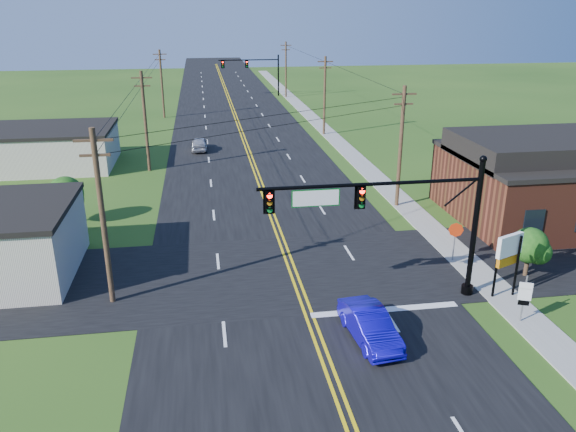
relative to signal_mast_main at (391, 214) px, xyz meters
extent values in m
plane|color=#254814|center=(-4.34, -8.00, -4.75)|extent=(260.00, 260.00, 0.00)
cube|color=black|center=(-4.34, 42.00, -4.73)|extent=(16.00, 220.00, 0.04)
cube|color=black|center=(-4.34, 4.00, -4.73)|extent=(70.00, 10.00, 0.04)
cube|color=gray|center=(6.16, 32.00, -4.71)|extent=(2.00, 160.00, 0.08)
cylinder|color=black|center=(4.46, 0.00, -1.15)|extent=(0.28, 0.28, 7.20)
cylinder|color=black|center=(4.46, 0.00, -4.50)|extent=(0.60, 0.60, 0.50)
sphere|color=black|center=(4.46, 0.00, 2.55)|extent=(0.36, 0.36, 0.36)
cylinder|color=black|center=(-1.04, 0.00, 1.55)|extent=(11.00, 0.18, 0.18)
cube|color=#055D16|center=(-3.74, 0.00, 1.00)|extent=(2.30, 0.06, 0.85)
cylinder|color=black|center=(4.46, 72.00, -1.15)|extent=(0.28, 0.28, 7.20)
cylinder|color=black|center=(4.46, 72.00, -4.50)|extent=(0.60, 0.60, 0.50)
sphere|color=black|center=(4.46, 72.00, 2.55)|extent=(0.36, 0.36, 0.36)
cylinder|color=black|center=(-0.54, 72.00, 1.25)|extent=(10.00, 0.18, 0.18)
cube|color=#055D16|center=(-3.74, 72.00, 0.70)|extent=(2.30, 0.06, 0.85)
cube|color=#5C281A|center=(15.66, 10.00, -2.55)|extent=(14.00, 11.00, 4.40)
cube|color=black|center=(15.66, 10.00, -0.20)|extent=(14.20, 11.20, 0.30)
cube|color=silver|center=(-23.34, 30.00, -3.05)|extent=(12.00, 9.00, 3.40)
cube|color=black|center=(-23.34, 30.00, -1.20)|extent=(12.20, 9.20, 0.30)
cylinder|color=#352918|center=(-13.84, 2.00, -0.25)|extent=(0.28, 0.28, 9.00)
cube|color=#352918|center=(-13.84, 2.00, 3.65)|extent=(1.80, 0.12, 0.12)
cube|color=#352918|center=(-13.84, 2.00, 2.95)|extent=(1.40, 0.12, 0.12)
cylinder|color=#352918|center=(-13.84, 27.00, -0.25)|extent=(0.28, 0.28, 9.00)
cube|color=#352918|center=(-13.84, 27.00, 3.65)|extent=(1.80, 0.12, 0.12)
cube|color=#352918|center=(-13.84, 27.00, 2.95)|extent=(1.40, 0.12, 0.12)
cylinder|color=#352918|center=(-13.84, 54.00, -0.25)|extent=(0.28, 0.28, 9.00)
cube|color=#352918|center=(-13.84, 54.00, 3.65)|extent=(1.80, 0.12, 0.12)
cube|color=#352918|center=(-13.84, 54.00, 2.95)|extent=(1.40, 0.12, 0.12)
cylinder|color=#352918|center=(5.46, 14.00, -0.25)|extent=(0.28, 0.28, 9.00)
cube|color=#352918|center=(5.46, 14.00, 3.65)|extent=(1.80, 0.12, 0.12)
cube|color=#352918|center=(5.46, 14.00, 2.95)|extent=(1.40, 0.12, 0.12)
cylinder|color=#352918|center=(5.46, 40.00, -0.25)|extent=(0.28, 0.28, 9.00)
cube|color=#352918|center=(5.46, 40.00, 3.65)|extent=(1.80, 0.12, 0.12)
cube|color=#352918|center=(5.46, 40.00, 2.95)|extent=(1.40, 0.12, 0.12)
cylinder|color=#352918|center=(5.46, 70.00, -0.25)|extent=(0.28, 0.28, 9.00)
cube|color=#352918|center=(5.46, 70.00, 3.65)|extent=(1.80, 0.12, 0.12)
cube|color=#352918|center=(5.46, 70.00, 2.95)|extent=(1.40, 0.12, 0.12)
cylinder|color=#352918|center=(11.66, 18.00, -3.83)|extent=(0.24, 0.24, 1.85)
sphere|color=#134310|center=(11.66, 18.00, -2.15)|extent=(3.00, 3.00, 3.00)
cylinder|color=#352918|center=(8.66, 1.50, -4.09)|extent=(0.24, 0.24, 1.32)
sphere|color=#134310|center=(8.66, 1.50, -2.89)|extent=(2.00, 2.00, 2.00)
cylinder|color=#352918|center=(-18.34, 14.00, -3.98)|extent=(0.24, 0.24, 1.54)
sphere|color=#134310|center=(-18.34, 14.00, -2.58)|extent=(2.40, 2.40, 2.40)
imported|color=#1108AE|center=(-1.88, -3.46, -4.02)|extent=(2.03, 4.58, 1.46)
imported|color=#ACABB0|center=(-9.19, 34.17, -4.06)|extent=(1.75, 4.12, 1.39)
cylinder|color=slate|center=(5.71, -3.07, -3.52)|extent=(0.10, 0.10, 2.47)
cube|color=white|center=(5.71, -3.11, -2.79)|extent=(0.58, 0.27, 0.34)
cube|color=white|center=(5.71, -3.11, -3.23)|extent=(0.58, 0.27, 0.62)
cube|color=black|center=(5.71, -3.11, -3.68)|extent=(0.48, 0.22, 0.25)
cylinder|color=slate|center=(5.46, 4.00, -3.62)|extent=(0.09, 0.09, 2.27)
cylinder|color=red|center=(5.46, 3.97, -2.75)|extent=(0.85, 0.27, 0.86)
cylinder|color=black|center=(5.60, -0.58, -3.05)|extent=(0.17, 0.17, 3.39)
cylinder|color=black|center=(6.73, -0.58, -3.05)|extent=(0.17, 0.17, 3.39)
cube|color=white|center=(6.16, -0.58, -1.83)|extent=(1.65, 0.88, 1.13)
cube|color=#CC720C|center=(6.16, -0.58, -2.68)|extent=(1.47, 0.78, 0.47)
camera|label=1|loc=(-8.86, -24.49, 9.38)|focal=35.00mm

